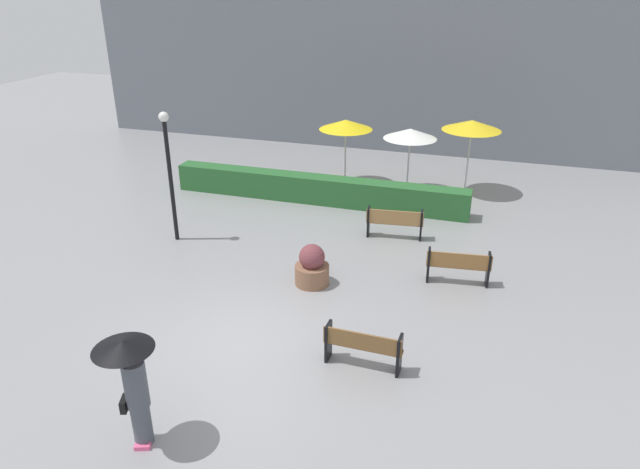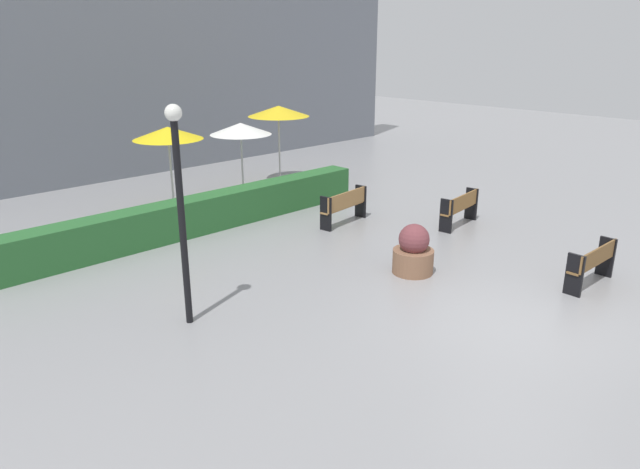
% 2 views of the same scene
% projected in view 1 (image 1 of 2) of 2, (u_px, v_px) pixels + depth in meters
% --- Properties ---
extents(ground_plane, '(60.00, 60.00, 0.00)m').
position_uv_depth(ground_plane, '(239.00, 339.00, 12.46)').
color(ground_plane, gray).
extents(bench_back_row, '(1.71, 0.53, 0.91)m').
position_uv_depth(bench_back_row, '(395.00, 221.00, 17.06)').
color(bench_back_row, '#9E7242').
rests_on(bench_back_row, ground).
extents(bench_near_right, '(1.59, 0.38, 0.85)m').
position_uv_depth(bench_near_right, '(363.00, 346.00, 11.39)').
color(bench_near_right, brown).
rests_on(bench_near_right, ground).
extents(bench_far_right, '(1.63, 0.53, 0.89)m').
position_uv_depth(bench_far_right, '(458.00, 265.00, 14.52)').
color(bench_far_right, olive).
rests_on(bench_far_right, ground).
extents(pedestrian_with_umbrella, '(0.98, 0.98, 2.05)m').
position_uv_depth(pedestrian_with_umbrella, '(132.00, 378.00, 9.19)').
color(pedestrian_with_umbrella, '#4C515B').
rests_on(pedestrian_with_umbrella, ground).
extents(planter_pot, '(0.88, 0.88, 1.09)m').
position_uv_depth(planter_pot, '(312.00, 267.00, 14.53)').
color(planter_pot, brown).
rests_on(planter_pot, ground).
extents(lamp_post, '(0.28, 0.28, 3.83)m').
position_uv_depth(lamp_post, '(169.00, 164.00, 16.23)').
color(lamp_post, black).
rests_on(lamp_post, ground).
extents(patio_umbrella_yellow, '(1.95, 1.95, 2.45)m').
position_uv_depth(patio_umbrella_yellow, '(346.00, 125.00, 20.80)').
color(patio_umbrella_yellow, silver).
rests_on(patio_umbrella_yellow, ground).
extents(patio_umbrella_white, '(1.88, 1.88, 2.34)m').
position_uv_depth(patio_umbrella_white, '(410.00, 134.00, 20.04)').
color(patio_umbrella_white, silver).
rests_on(patio_umbrella_white, ground).
extents(patio_umbrella_yellow_far, '(2.05, 2.05, 2.65)m').
position_uv_depth(patio_umbrella_yellow_far, '(472.00, 125.00, 19.88)').
color(patio_umbrella_yellow_far, silver).
rests_on(patio_umbrella_yellow_far, ground).
extents(hedge_strip, '(10.36, 0.70, 0.93)m').
position_uv_depth(hedge_strip, '(317.00, 189.00, 19.82)').
color(hedge_strip, '#28602D').
rests_on(hedge_strip, ground).
extents(building_facade, '(28.00, 1.20, 8.21)m').
position_uv_depth(building_facade, '(392.00, 54.00, 24.65)').
color(building_facade, slate).
rests_on(building_facade, ground).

